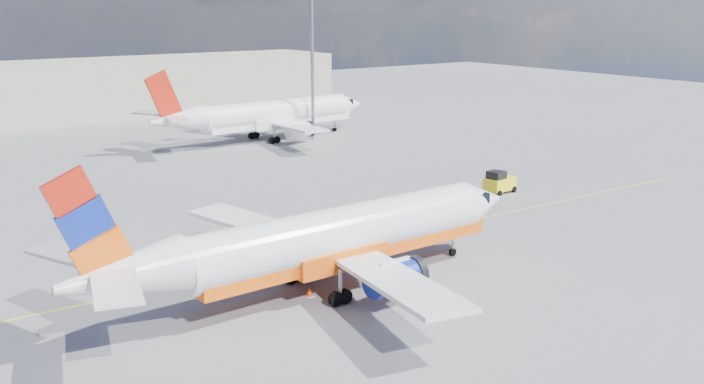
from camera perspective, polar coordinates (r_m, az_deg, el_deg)
ground at (r=52.51m, az=3.59°, el=-4.42°), size 240.00×240.00×0.00m
taxi_line at (r=54.76m, az=1.62°, el=-3.62°), size 70.00×0.15×0.01m
terminal_main at (r=120.08m, az=-17.57°, el=7.22°), size 70.00×14.00×8.00m
main_jet at (r=44.86m, az=-1.70°, el=-3.45°), size 30.57×24.15×9.26m
second_jet at (r=94.38m, az=-6.03°, el=5.59°), size 30.34×23.92×9.20m
gse_tug at (r=69.30m, az=10.64°, el=0.69°), size 3.07×2.17×2.04m
traffic_cone at (r=44.82m, az=-3.12°, el=-7.25°), size 0.44×0.44×0.62m
floodlight_mast at (r=93.95m, az=-2.93°, el=10.88°), size 1.42×1.42×19.45m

